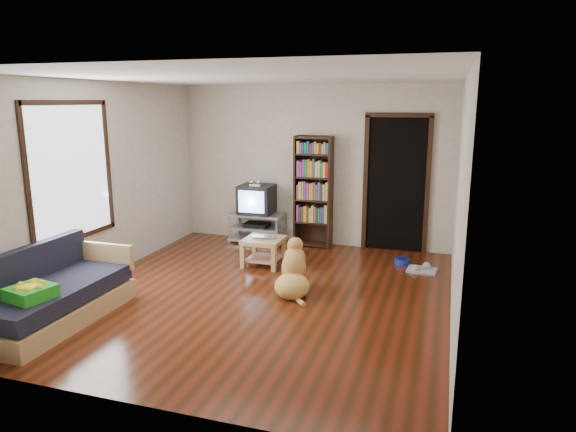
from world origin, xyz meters
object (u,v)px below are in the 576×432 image
(crt_tv, at_px, (257,199))
(bookshelf, at_px, (313,186))
(dog_bowl, at_px, (402,261))
(sofa, at_px, (53,297))
(dog, at_px, (293,274))
(grey_rag, at_px, (422,270))
(green_cushion, at_px, (31,293))
(tv_stand, at_px, (257,227))
(laptop, at_px, (263,238))
(coffee_table, at_px, (264,246))

(crt_tv, xyz_separation_m, bookshelf, (0.95, 0.07, 0.26))
(dog_bowl, bearing_deg, sofa, -137.39)
(bookshelf, bearing_deg, dog, -81.48)
(grey_rag, bearing_deg, bookshelf, 155.54)
(dog_bowl, relative_size, grey_rag, 0.55)
(green_cushion, relative_size, tv_stand, 0.42)
(crt_tv, bearing_deg, laptop, -65.59)
(dog, bearing_deg, laptop, 128.96)
(dog, bearing_deg, green_cushion, -137.15)
(bookshelf, bearing_deg, dog_bowl, -20.77)
(coffee_table, bearing_deg, dog, -51.94)
(dog_bowl, bearing_deg, dog, -126.52)
(dog_bowl, xyz_separation_m, tv_stand, (-2.45, 0.48, 0.23))
(dog_bowl, xyz_separation_m, grey_rag, (0.30, -0.25, -0.03))
(crt_tv, height_order, bookshelf, bookshelf)
(coffee_table, bearing_deg, laptop, -90.00)
(dog_bowl, bearing_deg, grey_rag, -39.81)
(dog_bowl, bearing_deg, tv_stand, 169.00)
(dog_bowl, bearing_deg, laptop, -160.50)
(laptop, height_order, sofa, sofa)
(coffee_table, height_order, dog, dog)
(bookshelf, distance_m, sofa, 4.26)
(green_cushion, xyz_separation_m, bookshelf, (1.80, 4.14, 0.52))
(green_cushion, bearing_deg, grey_rag, 54.84)
(tv_stand, xyz_separation_m, coffee_table, (0.53, -1.13, 0.01))
(laptop, bearing_deg, dog, -55.00)
(crt_tv, bearing_deg, bookshelf, 4.32)
(bookshelf, bearing_deg, tv_stand, -174.37)
(green_cushion, height_order, tv_stand, green_cushion)
(dog, bearing_deg, grey_rag, 42.23)
(green_cushion, distance_m, tv_stand, 4.14)
(laptop, relative_size, bookshelf, 0.19)
(bookshelf, bearing_deg, laptop, -108.36)
(green_cushion, distance_m, grey_rag, 4.92)
(green_cushion, xyz_separation_m, dog_bowl, (3.30, 3.56, -0.44))
(crt_tv, relative_size, sofa, 0.32)
(laptop, bearing_deg, dog_bowl, 15.53)
(sofa, bearing_deg, laptop, 58.62)
(sofa, bearing_deg, grey_rag, 37.91)
(dog_bowl, relative_size, crt_tv, 0.38)
(green_cushion, bearing_deg, dog, 55.10)
(bookshelf, bearing_deg, crt_tv, -175.68)
(sofa, distance_m, dog, 2.74)
(dog_bowl, bearing_deg, coffee_table, -161.30)
(green_cushion, xyz_separation_m, crt_tv, (0.85, 4.06, 0.26))
(dog_bowl, distance_m, coffee_table, 2.04)
(grey_rag, xyz_separation_m, bookshelf, (-1.80, 0.82, 0.99))
(coffee_table, bearing_deg, green_cushion, -115.41)
(laptop, bearing_deg, bookshelf, 67.67)
(coffee_table, bearing_deg, dog_bowl, 18.70)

